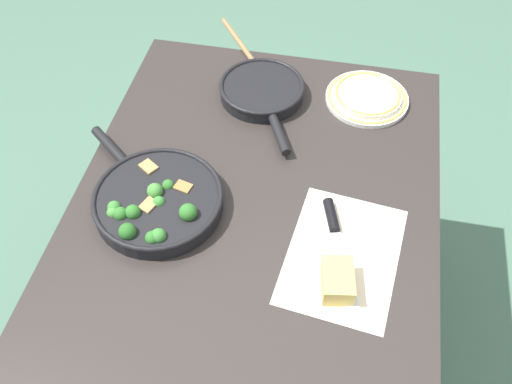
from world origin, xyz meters
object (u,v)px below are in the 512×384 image
skillet_broccoli (157,200)px  wooden_spoon (255,64)px  skillet_eggs (262,91)px  cheese_block (337,281)px  dinner_plate_stack (367,97)px  grater_knife (336,238)px

skillet_broccoli → wooden_spoon: (0.55, -0.12, -0.02)m
skillet_broccoli → skillet_eggs: (0.42, -0.16, -0.00)m
skillet_eggs → cheese_block: cheese_block is taller
dinner_plate_stack → skillet_eggs: bearing=98.4°
cheese_block → grater_knife: bearing=6.5°
wooden_spoon → skillet_eggs: bearing=-16.4°
wooden_spoon → dinner_plate_stack: dinner_plate_stack is taller
skillet_eggs → wooden_spoon: bearing=174.2°
skillet_broccoli → wooden_spoon: size_ratio=1.15×
skillet_eggs → dinner_plate_stack: bearing=73.1°
skillet_broccoli → wooden_spoon: 0.56m
skillet_eggs → wooden_spoon: skillet_eggs is taller
skillet_broccoli → skillet_eggs: 0.45m
skillet_broccoli → skillet_eggs: skillet_broccoli is taller
grater_knife → cheese_block: bearing=-11.1°
skillet_broccoli → grater_knife: skillet_broccoli is taller
cheese_block → dinner_plate_stack: size_ratio=0.46×
wooden_spoon → grater_knife: (-0.56, -0.29, 0.00)m
skillet_eggs → skillet_broccoli: bearing=-46.4°
skillet_broccoli → cheese_block: bearing=-157.1°
grater_knife → dinner_plate_stack: dinner_plate_stack is taller
dinner_plate_stack → grater_knife: bearing=176.2°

